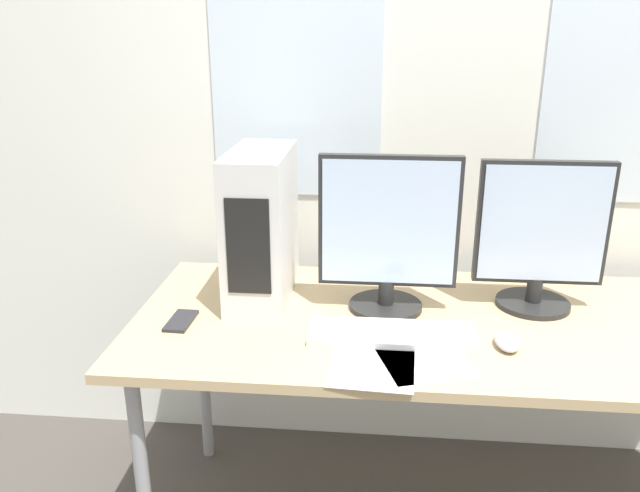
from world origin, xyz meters
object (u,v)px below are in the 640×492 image
at_px(mouse, 507,342).
at_px(cell_phone, 181,321).
at_px(monitor_right_near, 541,237).
at_px(pc_tower, 261,225).
at_px(monitor_main, 388,235).
at_px(keyboard, 392,333).

distance_m(mouse, cell_phone, 0.91).
xyz_separation_m(monitor_right_near, mouse, (-0.13, -0.27, -0.20)).
bearing_deg(pc_tower, monitor_right_near, -0.58).
xyz_separation_m(pc_tower, monitor_main, (0.39, -0.07, 0.00)).
xyz_separation_m(pc_tower, mouse, (0.70, -0.28, -0.21)).
bearing_deg(monitor_right_near, keyboard, -150.39).
xyz_separation_m(keyboard, cell_phone, (-0.60, 0.04, -0.01)).
distance_m(monitor_main, keyboard, 0.29).
relative_size(pc_tower, monitor_right_near, 1.03).
bearing_deg(mouse, monitor_right_near, 64.88).
bearing_deg(mouse, pc_tower, 158.33).
bearing_deg(keyboard, mouse, -5.05).
height_order(keyboard, mouse, mouse).
height_order(pc_tower, monitor_right_near, pc_tower).
bearing_deg(monitor_main, mouse, -33.61).
relative_size(mouse, cell_phone, 0.79).
xyz_separation_m(monitor_main, keyboard, (0.02, -0.19, -0.22)).
bearing_deg(pc_tower, monitor_main, -9.98).
distance_m(pc_tower, monitor_right_near, 0.83).
distance_m(monitor_right_near, mouse, 0.36).
height_order(pc_tower, mouse, pc_tower).
xyz_separation_m(keyboard, mouse, (0.30, -0.03, 0.00)).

